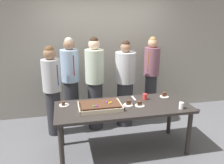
{
  "coord_description": "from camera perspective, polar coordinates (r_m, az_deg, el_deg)",
  "views": [
    {
      "loc": [
        -0.87,
        -3.19,
        2.18
      ],
      "look_at": [
        -0.15,
        0.15,
        1.12
      ],
      "focal_mm": 37.23,
      "sensor_mm": 36.0,
      "label": 1
    }
  ],
  "objects": [
    {
      "name": "drink_cup_middle",
      "position": [
        3.86,
        8.08,
        -3.59
      ],
      "size": [
        0.07,
        0.07,
        0.1
      ],
      "primitive_type": "cylinder",
      "color": "red",
      "rests_on": "party_table"
    },
    {
      "name": "sheet_cake",
      "position": [
        3.5,
        -2.94,
        -5.89
      ],
      "size": [
        0.64,
        0.42,
        0.1
      ],
      "color": "beige",
      "rests_on": "party_table"
    },
    {
      "name": "person_green_shirt_behind",
      "position": [
        4.41,
        3.25,
        -0.33
      ],
      "size": [
        0.38,
        0.38,
        1.66
      ],
      "rotation": [
        0.0,
        0.0,
        -2.2
      ],
      "color": "#28282D",
      "rests_on": "ground_plane"
    },
    {
      "name": "drink_cup_nearest",
      "position": [
        3.63,
        16.65,
        -5.55
      ],
      "size": [
        0.07,
        0.07,
        0.1
      ],
      "primitive_type": "cylinder",
      "color": "white",
      "rests_on": "party_table"
    },
    {
      "name": "party_table",
      "position": [
        3.63,
        2.76,
        -7.12
      ],
      "size": [
        2.08,
        0.84,
        0.77
      ],
      "color": "#2D2826",
      "rests_on": "ground_plane"
    },
    {
      "name": "plated_slice_far_right",
      "position": [
        3.62,
        4.03,
        -5.32
      ],
      "size": [
        0.15,
        0.15,
        0.08
      ],
      "color": "white",
      "rests_on": "party_table"
    },
    {
      "name": "plated_slice_far_left",
      "position": [
        3.61,
        6.81,
        -5.46
      ],
      "size": [
        0.15,
        0.15,
        0.07
      ],
      "color": "white",
      "rests_on": "party_table"
    },
    {
      "name": "plated_slice_near_right",
      "position": [
        4.05,
        12.69,
        -3.2
      ],
      "size": [
        0.15,
        0.15,
        0.08
      ],
      "color": "white",
      "rests_on": "party_table"
    },
    {
      "name": "plated_slice_near_left",
      "position": [
        3.67,
        -11.79,
        -5.36
      ],
      "size": [
        0.15,
        0.15,
        0.07
      ],
      "color": "white",
      "rests_on": "party_table"
    },
    {
      "name": "cake_server_utensil",
      "position": [
        3.9,
        5.36,
        -3.97
      ],
      "size": [
        0.03,
        0.2,
        0.01
      ],
      "primitive_type": "cube",
      "color": "silver",
      "rests_on": "party_table"
    },
    {
      "name": "interior_back_panel",
      "position": [
        4.91,
        -1.94,
        9.32
      ],
      "size": [
        8.0,
        0.12,
        3.0
      ],
      "primitive_type": "cube",
      "color": "#9E998E",
      "rests_on": "ground_plane"
    },
    {
      "name": "ground_plane",
      "position": [
        3.96,
        2.62,
        -16.14
      ],
      "size": [
        12.0,
        12.0,
        0.0
      ],
      "primitive_type": "plane",
      "color": "#5B5B60"
    },
    {
      "name": "person_striped_tie_right",
      "position": [
        4.48,
        -10.09,
        0.28
      ],
      "size": [
        0.34,
        0.34,
        1.71
      ],
      "rotation": [
        0.0,
        0.0,
        -1.24
      ],
      "color": "#28282D",
      "rests_on": "ground_plane"
    },
    {
      "name": "person_far_right_suit",
      "position": [
        4.79,
        9.56,
        1.35
      ],
      "size": [
        0.31,
        0.31,
        1.69
      ],
      "rotation": [
        0.0,
        0.0,
        -2.42
      ],
      "color": "#28282D",
      "rests_on": "ground_plane"
    },
    {
      "name": "person_left_edge_reaching",
      "position": [
        4.19,
        -14.45,
        -1.79
      ],
      "size": [
        0.32,
        0.32,
        1.62
      ],
      "rotation": [
        0.0,
        0.0,
        -0.83
      ],
      "color": "#28282D",
      "rests_on": "ground_plane"
    },
    {
      "name": "person_serving_front",
      "position": [
        4.26,
        -4.22,
        -0.17
      ],
      "size": [
        0.34,
        0.34,
        1.74
      ],
      "rotation": [
        0.0,
        0.0,
        -1.62
      ],
      "color": "#28282D",
      "rests_on": "ground_plane"
    }
  ]
}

